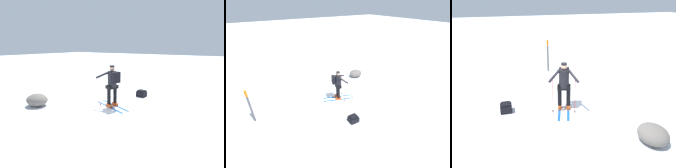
{
  "view_description": "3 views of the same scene",
  "coord_description": "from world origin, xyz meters",
  "views": [
    {
      "loc": [
        -4.41,
        4.96,
        2.45
      ],
      "look_at": [
        -0.63,
        -0.66,
        0.93
      ],
      "focal_mm": 28.0,
      "sensor_mm": 36.0,
      "label": 1
    },
    {
      "loc": [
        -4.47,
        -6.64,
        4.94
      ],
      "look_at": [
        -0.63,
        -0.66,
        0.93
      ],
      "focal_mm": 24.0,
      "sensor_mm": 36.0,
      "label": 2
    },
    {
      "loc": [
        5.87,
        -2.85,
        3.7
      ],
      "look_at": [
        -0.63,
        -0.66,
        0.93
      ],
      "focal_mm": 35.0,
      "sensor_mm": 36.0,
      "label": 3
    }
  ],
  "objects": [
    {
      "name": "rock_boulder",
      "position": [
        1.95,
        1.01,
        0.25
      ],
      "size": [
        0.92,
        0.78,
        0.51
      ],
      "primitive_type": "ellipsoid",
      "color": "#5B5651",
      "rests_on": "ground_plane"
    },
    {
      "name": "dropped_backpack",
      "position": [
        -1.05,
        -2.62,
        0.15
      ],
      "size": [
        0.44,
        0.41,
        0.32
      ],
      "color": "black",
      "rests_on": "ground_plane"
    },
    {
      "name": "ground_plane",
      "position": [
        0.0,
        0.0,
        0.0
      ],
      "size": [
        80.0,
        80.0,
        0.0
      ],
      "primitive_type": "plane",
      "color": "white"
    },
    {
      "name": "skier",
      "position": [
        -0.65,
        -0.65,
        0.97
      ],
      "size": [
        1.76,
        1.1,
        1.68
      ],
      "color": "#144C9E",
      "rests_on": "ground_plane"
    }
  ]
}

